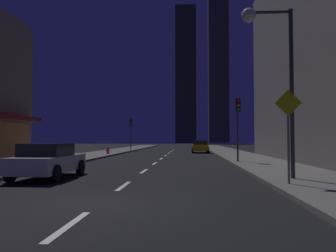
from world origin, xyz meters
name	(u,v)px	position (x,y,z in m)	size (l,w,h in m)	color
ground_plane	(170,153)	(0.00, 32.00, -0.05)	(78.00, 136.00, 0.10)	black
sidewalk_right	(228,152)	(7.00, 32.00, 0.07)	(4.00, 76.00, 0.15)	#605E59
sidewalk_left	(114,151)	(-7.00, 32.00, 0.07)	(4.00, 76.00, 0.15)	#605E59
lane_marking_center	(161,159)	(0.00, 18.80, 0.01)	(0.16, 43.80, 0.01)	silver
skyscraper_distant_tall	(186,75)	(1.19, 117.19, 26.24)	(7.88, 6.58, 52.48)	#3E3B2E
skyscraper_distant_mid	(218,53)	(15.11, 133.36, 38.70)	(8.59, 5.58, 77.39)	#514D3D
car_parked_near	(48,160)	(-3.60, 5.28, 0.74)	(1.98, 4.24, 1.45)	silver
car_parked_far	(200,146)	(3.60, 30.72, 0.74)	(1.98, 4.24, 1.45)	gold
fire_hydrant_far_left	(108,151)	(-5.90, 24.59, 0.45)	(0.42, 0.30, 0.65)	red
traffic_light_near_right	(238,115)	(5.50, 13.71, 3.19)	(0.32, 0.48, 4.20)	#2D2D2D
traffic_light_far_left	(131,127)	(-5.50, 35.37, 3.19)	(0.32, 0.48, 4.20)	#2D2D2D
street_lamp_right	(269,50)	(5.38, 4.62, 5.07)	(1.96, 0.56, 6.58)	#38383D
pedestrian_crossing_sign	(288,128)	(5.60, 3.10, 2.02)	(0.91, 0.08, 3.15)	slate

